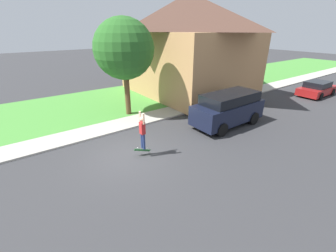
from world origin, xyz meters
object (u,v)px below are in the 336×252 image
object	(u,v)px
suv_parked	(228,108)
skateboarder	(142,130)
car_down_street	(317,89)
lawn_tree_near	(124,49)
skateboard	(142,150)

from	to	relation	value
suv_parked	skateboarder	size ratio (longest dim) A/B	2.63
suv_parked	car_down_street	world-z (taller)	suv_parked
car_down_street	skateboarder	xyz separation A→B (m)	(-0.06, -18.22, 0.76)
lawn_tree_near	suv_parked	world-z (taller)	lawn_tree_near
skateboard	car_down_street	bearing A→B (deg)	89.44
suv_parked	lawn_tree_near	bearing A→B (deg)	-141.44
lawn_tree_near	skateboard	size ratio (longest dim) A/B	8.50
suv_parked	car_down_street	size ratio (longest dim) A/B	1.15
suv_parked	skateboard	size ratio (longest dim) A/B	6.45
car_down_street	lawn_tree_near	bearing A→B (deg)	-109.05
lawn_tree_near	suv_parked	xyz separation A→B (m)	(5.32, 4.25, -3.35)
skateboarder	car_down_street	bearing A→B (deg)	89.82
suv_parked	car_down_street	bearing A→B (deg)	88.72
car_down_street	skateboard	bearing A→B (deg)	-90.56
car_down_street	suv_parked	bearing A→B (deg)	-91.28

